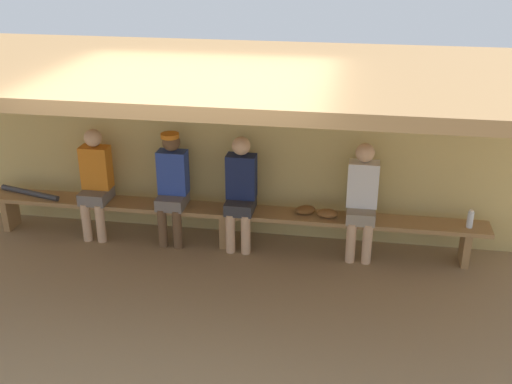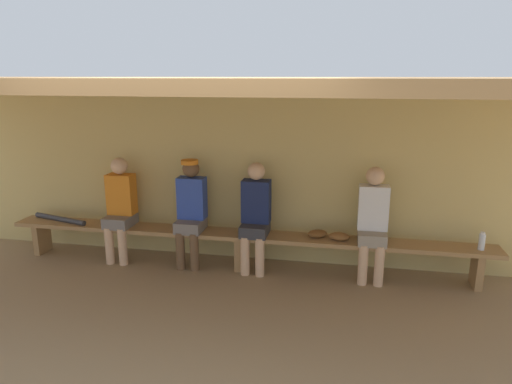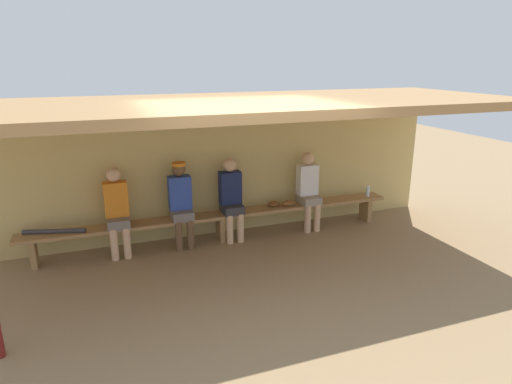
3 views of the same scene
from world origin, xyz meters
The scene contains 12 objects.
ground_plane centered at (0.00, 0.00, 0.00)m, with size 24.00×24.00×0.00m, color #937754.
back_wall centered at (0.00, 2.00, 1.10)m, with size 8.00×0.20×2.20m, color tan.
dugout_roof centered at (0.00, 0.70, 2.26)m, with size 8.00×2.80×0.12m, color #9E7547.
bench centered at (0.00, 1.55, 0.39)m, with size 6.00×0.36×0.46m.
player_middle centered at (-1.57, 1.55, 0.73)m, with size 0.34×0.42×1.34m.
player_in_white centered at (1.57, 1.55, 0.73)m, with size 0.34×0.42×1.34m.
player_in_blue centered at (-0.62, 1.55, 0.75)m, with size 0.34×0.42×1.34m.
player_shirtless_tan centered at (0.19, 1.55, 0.73)m, with size 0.34×0.42×1.34m.
water_bottle_green centered at (2.76, 1.53, 0.56)m, with size 0.07×0.07×0.21m.
baseball_glove_dark_brown centered at (1.20, 1.53, 0.51)m, with size 0.24×0.17×0.09m, color brown.
baseball_glove_tan centered at (0.94, 1.58, 0.51)m, with size 0.24×0.17×0.09m, color brown.
baseball_bat centered at (-2.45, 1.55, 0.49)m, with size 0.07×0.07×0.87m, color #333338.
Camera 3 is at (-1.80, -4.98, 2.86)m, focal length 31.27 mm.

